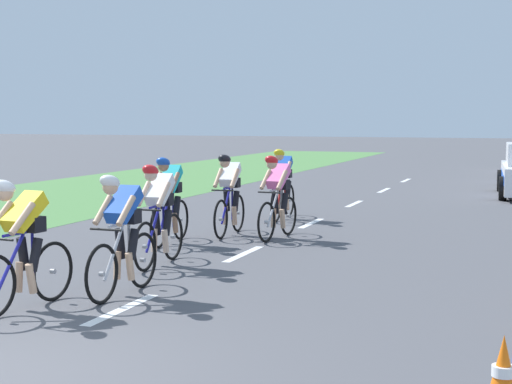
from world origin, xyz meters
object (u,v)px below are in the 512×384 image
object	(u,v)px
traffic_cone_mid	(503,379)
cyclist_sixth	(277,196)
cyclist_fourth	(169,199)
cyclist_third	(159,213)
cyclist_second	(122,233)
cyclist_fifth	(229,194)
cyclist_seventh	(283,183)
cyclist_lead	(22,243)

from	to	relation	value
traffic_cone_mid	cyclist_sixth	bearing A→B (deg)	118.89
cyclist_sixth	cyclist_fourth	bearing A→B (deg)	-142.72
cyclist_third	cyclist_sixth	distance (m)	3.23
cyclist_third	cyclist_second	bearing A→B (deg)	-76.15
cyclist_third	cyclist_fifth	size ratio (longest dim) A/B	1.00
cyclist_third	cyclist_seventh	xyz separation A→B (m)	(0.05, 5.84, 0.00)
cyclist_fifth	traffic_cone_mid	xyz separation A→B (m)	(5.29, -7.92, -0.48)
cyclist_third	cyclist_lead	bearing A→B (deg)	-94.06
cyclist_sixth	cyclist_seventh	xyz separation A→B (m)	(-0.77, 2.71, 0.00)
cyclist_fourth	cyclist_sixth	size ratio (longest dim) A/B	1.00
cyclist_third	cyclist_fourth	xyz separation A→B (m)	(-0.75, 1.92, 0.00)
cyclist_second	cyclist_fifth	size ratio (longest dim) A/B	1.00
cyclist_third	cyclist_sixth	size ratio (longest dim) A/B	1.00
cyclist_lead	cyclist_sixth	bearing A→B (deg)	80.39
cyclist_second	cyclist_seventh	distance (m)	7.83
cyclist_second	cyclist_sixth	bearing A→B (deg)	86.21
cyclist_lead	traffic_cone_mid	world-z (taller)	cyclist_lead
cyclist_sixth	cyclist_seventh	size ratio (longest dim) A/B	1.00
cyclist_fourth	cyclist_sixth	distance (m)	1.99
cyclist_second	cyclist_seventh	xyz separation A→B (m)	(-0.43, 7.82, 0.00)
cyclist_second	cyclist_sixth	xyz separation A→B (m)	(0.34, 5.11, 0.00)
cyclist_second	cyclist_fourth	size ratio (longest dim) A/B	1.00
cyclist_second	cyclist_third	world-z (taller)	same
cyclist_third	traffic_cone_mid	size ratio (longest dim) A/B	2.69
cyclist_fourth	cyclist_second	bearing A→B (deg)	-72.35
traffic_cone_mid	cyclist_seventh	bearing A→B (deg)	115.79
cyclist_third	cyclist_fifth	distance (m)	3.22
cyclist_sixth	cyclist_second	bearing A→B (deg)	-93.79
cyclist_lead	traffic_cone_mid	bearing A→B (deg)	-17.27
cyclist_lead	cyclist_seventh	bearing A→B (deg)	88.26
cyclist_third	traffic_cone_mid	world-z (taller)	cyclist_third
cyclist_lead	cyclist_third	distance (m)	3.04
cyclist_lead	cyclist_fourth	bearing A→B (deg)	96.21
cyclist_lead	cyclist_seventh	size ratio (longest dim) A/B	1.00
cyclist_fourth	cyclist_seventh	size ratio (longest dim) A/B	1.00
cyclist_lead	traffic_cone_mid	xyz separation A→B (m)	(5.36, -1.67, -0.48)
cyclist_fifth	cyclist_sixth	distance (m)	0.98
cyclist_lead	cyclist_fourth	xyz separation A→B (m)	(-0.54, 4.95, 0.00)
cyclist_fourth	traffic_cone_mid	bearing A→B (deg)	-48.30
cyclist_second	cyclist_third	distance (m)	2.04
cyclist_seventh	cyclist_second	bearing A→B (deg)	-86.82
cyclist_fourth	cyclist_fifth	xyz separation A→B (m)	(0.61, 1.30, 0.00)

